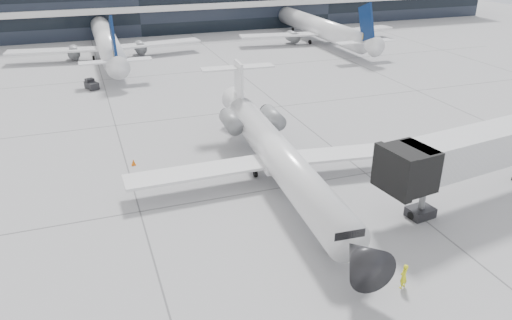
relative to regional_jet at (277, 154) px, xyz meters
name	(u,v)px	position (x,y,z in m)	size (l,w,h in m)	color
ground	(261,191)	(-1.98, -1.38, -2.54)	(220.00, 220.00, 0.00)	gray
terminal	(133,5)	(-1.98, 80.62, 2.46)	(170.00, 22.00, 10.00)	black
bg_jet_center	(108,57)	(-9.98, 53.62, -2.54)	(32.00, 40.00, 9.60)	white
bg_jet_right	(317,41)	(30.02, 53.62, -2.54)	(32.00, 40.00, 9.60)	white
regional_jet	(277,154)	(0.00, 0.00, 0.00)	(25.82, 32.23, 7.44)	silver
jet_bridge	(495,145)	(14.96, -8.29, 1.99)	(19.39, 6.23, 6.22)	#ADAEB2
ramp_worker	(404,276)	(1.85, -15.89, -1.71)	(0.61, 0.40, 1.67)	yellow
traffic_cone	(133,162)	(-11.37, 7.40, -2.25)	(0.50, 0.50, 0.61)	#E1600B
far_tug	(91,85)	(-13.68, 34.37, -1.93)	(1.99, 2.47, 1.37)	black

